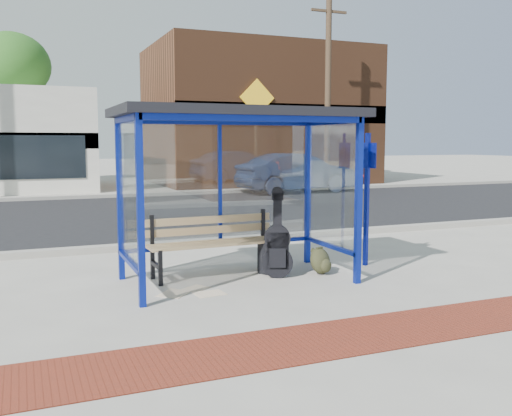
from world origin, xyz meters
name	(u,v)px	position (x,y,z in m)	size (l,w,h in m)	color
ground	(238,281)	(0.00, 0.00, 0.00)	(120.00, 120.00, 0.00)	#B2ADA0
brick_paver_strip	(329,339)	(0.00, -2.60, 0.01)	(60.00, 1.00, 0.01)	maroon
curb_near	(184,243)	(0.00, 2.90, 0.06)	(60.00, 0.25, 0.12)	gray
street_asphalt	(134,215)	(0.00, 8.00, 0.00)	(60.00, 10.00, 0.00)	black
curb_far	(107,196)	(0.00, 13.10, 0.06)	(60.00, 0.25, 0.12)	gray
far_sidewalk	(100,193)	(0.00, 15.00, 0.00)	(60.00, 4.00, 0.01)	#B2ADA0
bus_shelter	(235,134)	(0.00, 0.07, 2.07)	(3.30, 1.80, 2.42)	navy
storefront_brown	(258,116)	(8.00, 18.49, 3.20)	(10.00, 7.08, 6.40)	#59331E
tree_mid	(11,66)	(-3.00, 22.00, 5.45)	(3.60, 3.60, 7.03)	#4C3826
tree_right	(307,80)	(12.50, 22.00, 5.45)	(3.60, 3.60, 7.03)	#4C3826
utility_pole_east	(328,89)	(9.00, 13.40, 4.11)	(1.60, 0.24, 8.00)	#4C3826
bench	(213,240)	(-0.21, 0.47, 0.53)	(1.99, 0.55, 0.93)	black
guitar_bag	(277,247)	(0.61, -0.01, 0.46)	(0.47, 0.28, 1.24)	black
suitcase	(269,257)	(0.62, 0.29, 0.25)	(0.35, 0.29, 0.53)	black
backpack	(321,261)	(1.30, -0.07, 0.19)	(0.39, 0.37, 0.40)	#2B2C18
sign_post	(367,192)	(2.27, 0.20, 1.18)	(0.13, 0.25, 2.10)	navy
newspaper_a	(174,294)	(-1.00, -0.32, 0.00)	(0.42, 0.33, 0.01)	white
newspaper_b	(210,294)	(-0.58, -0.50, 0.00)	(0.38, 0.30, 0.01)	white
newspaper_c	(196,289)	(-0.67, -0.18, 0.00)	(0.34, 0.27, 0.01)	white
parked_car	(297,173)	(7.07, 12.33, 0.76)	(1.61, 4.61, 1.52)	#192747
fire_hydrant	(360,176)	(11.11, 14.18, 0.45)	(0.37, 0.24, 0.82)	#AE1F0C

